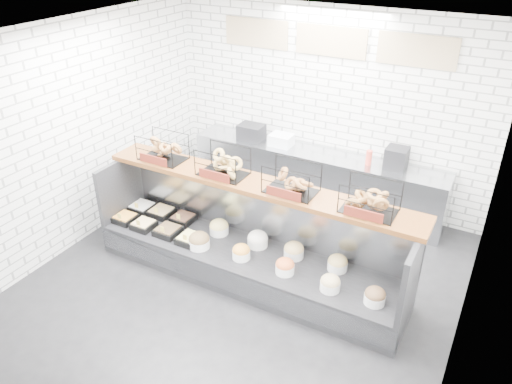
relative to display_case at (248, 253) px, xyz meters
The scene contains 5 objects.
ground 0.48m from the display_case, 86.87° to the right, with size 5.50×5.50×0.00m, color black.
room_shell 1.75m from the display_case, 85.86° to the left, with size 5.02×5.51×3.01m.
display_case is the anchor object (origin of this frame).
bagel_shelf 1.06m from the display_case, 86.32° to the left, with size 4.10×0.50×0.40m.
prep_counter 2.09m from the display_case, 89.59° to the left, with size 4.00×0.60×1.20m.
Camera 1 is at (2.52, -4.09, 4.03)m, focal length 35.00 mm.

